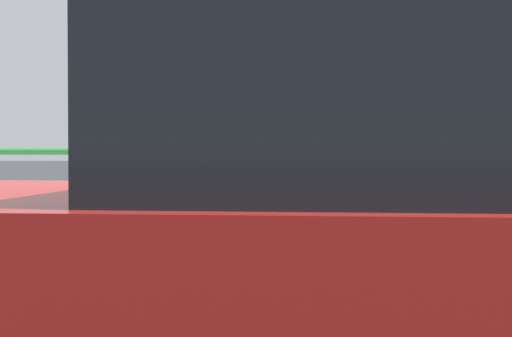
# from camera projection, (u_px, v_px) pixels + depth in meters

# --- Properties ---
(sidewalk_curb) EXTENTS (36.00, 2.79, 0.15)m
(sidewalk_curb) POSITION_uv_depth(u_px,v_px,m) (359.00, 335.00, 5.24)
(sidewalk_curb) COLOR #ADA8A0
(sidewalk_curb) RESTS_ON ground
(parking_meter) EXTENTS (0.17, 0.17, 1.44)m
(parking_meter) POSITION_uv_depth(u_px,v_px,m) (282.00, 162.00, 4.34)
(parking_meter) COLOR slate
(parking_meter) RESTS_ON sidewalk_curb
(pedestrian_at_meter) EXTENTS (0.68, 0.42, 1.70)m
(pedestrian_at_meter) POSITION_uv_depth(u_px,v_px,m) (176.00, 173.00, 4.53)
(pedestrian_at_meter) COLOR brown
(pedestrian_at_meter) RESTS_ON sidewalk_curb
(parked_sedan_red) EXTENTS (4.63, 1.88, 1.76)m
(parked_sedan_red) POSITION_uv_depth(u_px,v_px,m) (470.00, 273.00, 2.55)
(parked_sedan_red) COLOR maroon
(parked_sedan_red) RESTS_ON ground
(background_railing) EXTENTS (24.06, 0.06, 1.12)m
(background_railing) POSITION_uv_depth(u_px,v_px,m) (360.00, 189.00, 6.36)
(background_railing) COLOR #2D7A38
(background_railing) RESTS_ON sidewalk_curb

